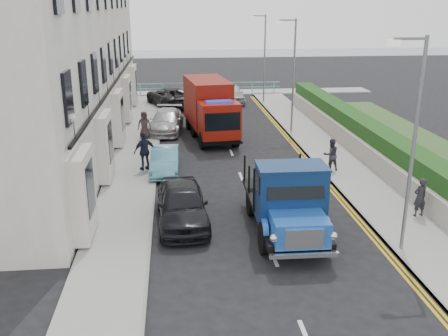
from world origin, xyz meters
TOP-DOWN VIEW (x-y plane):
  - ground at (0.00, 0.00)m, footprint 120.00×120.00m
  - pavement_west at (-5.20, 9.00)m, footprint 2.40×38.00m
  - pavement_east at (5.30, 9.00)m, footprint 2.60×38.00m
  - promenade at (0.00, 29.00)m, footprint 30.00×2.50m
  - sea_plane at (0.00, 60.00)m, footprint 120.00×120.00m
  - terrace_west at (-9.47, 13.00)m, footprint 6.31×30.20m
  - garden_east at (7.21, 9.00)m, footprint 1.45×28.00m
  - seafront_railing at (0.00, 28.20)m, footprint 13.00×0.08m
  - lamp_near at (4.18, -2.00)m, footprint 1.23×0.18m
  - lamp_mid at (4.18, 14.00)m, footprint 1.23×0.18m
  - lamp_far at (4.18, 24.00)m, footprint 1.23×0.18m
  - bedford_lorry at (0.75, -0.71)m, footprint 2.42×5.86m
  - red_lorry at (-0.91, 13.61)m, footprint 3.04×6.79m
  - parked_car_front at (-2.90, 1.00)m, footprint 2.02×4.61m
  - parked_car_mid at (-3.60, 7.00)m, footprint 1.38×3.75m
  - parked_car_rear at (-3.60, 15.10)m, footprint 2.47×4.98m
  - seafront_car_left at (-3.37, 23.37)m, footprint 4.36×6.13m
  - seafront_car_right at (1.69, 24.44)m, footprint 1.95×4.45m
  - pedestrian_east_near at (6.10, 0.49)m, footprint 0.62×0.48m
  - pedestrian_east_far at (4.40, 6.17)m, footprint 0.84×0.69m
  - pedestrian_west_near at (-4.56, 7.15)m, footprint 1.20×0.92m
  - pedestrian_west_far at (-4.88, 13.11)m, footprint 0.81×0.53m

SIDE VIEW (x-z plane):
  - ground at x=0.00m, z-range 0.00..0.00m
  - sea_plane at x=0.00m, z-range 0.00..0.00m
  - pavement_west at x=-5.20m, z-range 0.00..0.12m
  - pavement_east at x=5.30m, z-range 0.00..0.12m
  - promenade at x=0.00m, z-range 0.00..0.12m
  - seafront_railing at x=0.00m, z-range 0.03..1.14m
  - parked_car_mid at x=-3.60m, z-range 0.00..1.22m
  - parked_car_rear at x=-3.60m, z-range 0.00..1.39m
  - seafront_car_right at x=1.69m, z-range 0.00..1.49m
  - parked_car_front at x=-2.90m, z-range 0.00..1.54m
  - seafront_car_left at x=-3.37m, z-range 0.00..1.55m
  - pedestrian_east_near at x=6.10m, z-range 0.12..1.65m
  - garden_east at x=7.21m, z-range 0.02..1.77m
  - pedestrian_east_far at x=4.40m, z-range 0.12..1.69m
  - pedestrian_west_far at x=-4.88m, z-range 0.12..1.77m
  - pedestrian_west_near at x=-4.56m, z-range 0.12..2.01m
  - bedford_lorry at x=0.75m, z-range -0.11..2.63m
  - red_lorry at x=-0.91m, z-range 0.11..3.55m
  - lamp_near at x=4.18m, z-range 0.50..7.50m
  - lamp_mid at x=4.18m, z-range 0.50..7.50m
  - lamp_far at x=4.18m, z-range 0.50..7.50m
  - terrace_west at x=-9.47m, z-range 0.04..14.29m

